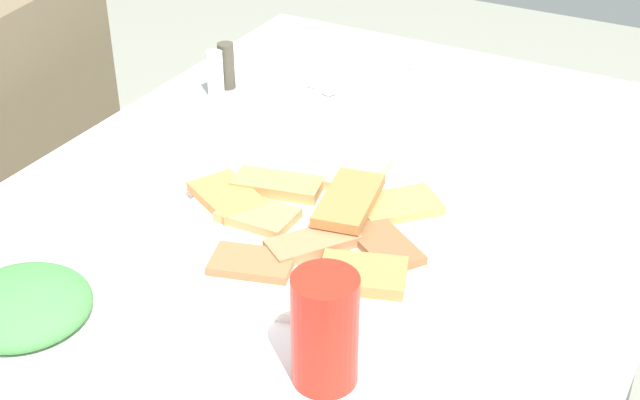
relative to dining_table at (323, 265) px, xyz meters
The scene contains 9 objects.
dining_table is the anchor object (origin of this frame).
dining_chair 0.77m from the dining_table, 80.21° to the left, with size 0.48×0.48×0.91m.
pide_platter 0.11m from the dining_table, 159.21° to the right, with size 0.35×0.36×0.04m.
salad_plate_greens 0.40m from the dining_table, 153.86° to the left, with size 0.21×0.21×0.05m.
soda_can 0.34m from the dining_table, 151.25° to the right, with size 0.07×0.07×0.12m, color red.
paper_napkin 0.43m from the dining_table, 19.79° to the left, with size 0.14×0.14×0.00m, color white.
fork 0.42m from the dining_table, 17.44° to the left, with size 0.19×0.02×0.01m, color silver.
spoon 0.43m from the dining_table, 22.09° to the left, with size 0.17×0.01×0.01m, color silver.
condiment_caddy 0.39m from the dining_table, 53.73° to the left, with size 0.11×0.11×0.09m.
Camera 1 is at (-0.86, -0.46, 1.39)m, focal length 50.65 mm.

